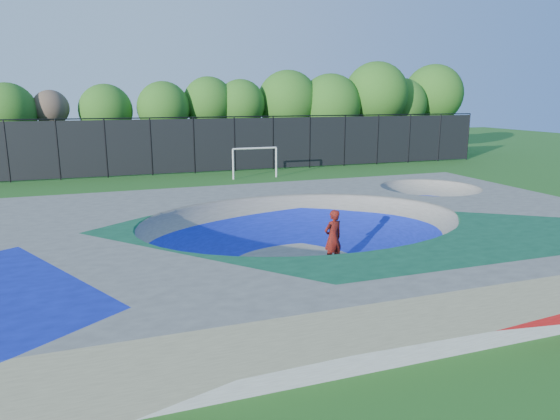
# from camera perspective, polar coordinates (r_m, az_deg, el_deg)

# --- Properties ---
(ground) EXTENTS (120.00, 120.00, 0.00)m
(ground) POSITION_cam_1_polar(r_m,az_deg,el_deg) (17.01, 2.68, -5.79)
(ground) COLOR #1F5818
(ground) RESTS_ON ground
(skate_deck) EXTENTS (22.00, 14.00, 1.50)m
(skate_deck) POSITION_cam_1_polar(r_m,az_deg,el_deg) (16.78, 2.71, -3.36)
(skate_deck) COLOR gray
(skate_deck) RESTS_ON ground
(skater) EXTENTS (0.77, 0.60, 1.88)m
(skater) POSITION_cam_1_polar(r_m,az_deg,el_deg) (16.33, 6.08, -3.19)
(skater) COLOR #A81B0D
(skater) RESTS_ON ground
(skateboard) EXTENTS (0.81, 0.38, 0.05)m
(skateboard) POSITION_cam_1_polar(r_m,az_deg,el_deg) (16.61, 6.00, -6.22)
(skateboard) COLOR black
(skateboard) RESTS_ON ground
(soccer_goal) EXTENTS (3.17, 0.12, 2.09)m
(soccer_goal) POSITION_cam_1_polar(r_m,az_deg,el_deg) (33.96, -2.88, 6.08)
(soccer_goal) COLOR silver
(soccer_goal) RESTS_ON ground
(fence) EXTENTS (48.09, 0.09, 4.04)m
(fence) POSITION_cam_1_polar(r_m,az_deg,el_deg) (36.59, -9.80, 7.42)
(fence) COLOR black
(fence) RESTS_ON ground
(treeline) EXTENTS (53.68, 7.34, 8.52)m
(treeline) POSITION_cam_1_polar(r_m,az_deg,el_deg) (42.32, -5.37, 12.20)
(treeline) COLOR #413120
(treeline) RESTS_ON ground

